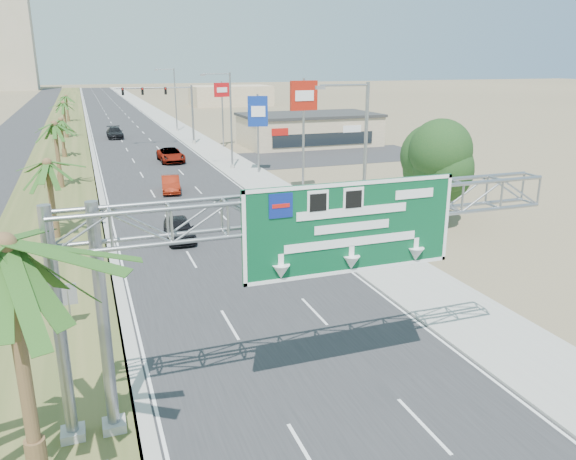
{
  "coord_description": "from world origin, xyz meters",
  "views": [
    {
      "loc": [
        -7.23,
        -5.83,
        11.07
      ],
      "look_at": [
        0.57,
        15.58,
        4.2
      ],
      "focal_mm": 35.0,
      "sensor_mm": 36.0,
      "label": 1
    }
  ],
  "objects_px": {
    "pole_sign_red_near": "(304,103)",
    "sign_gantry": "(301,227)",
    "store_building": "(309,130)",
    "car_mid_lane": "(171,184)",
    "palm_near": "(4,247)",
    "car_far": "(115,133)",
    "signal_mast": "(177,109)",
    "car_left_lane": "(179,229)",
    "car_right_lane": "(171,155)",
    "pole_sign_red_far": "(222,95)",
    "pole_sign_blue": "(258,115)"
  },
  "relations": [
    {
      "from": "palm_near",
      "to": "pole_sign_red_near",
      "type": "xyz_separation_m",
      "value": [
        19.42,
        30.28,
        0.81
      ]
    },
    {
      "from": "car_mid_lane",
      "to": "pole_sign_red_near",
      "type": "relative_size",
      "value": 0.44
    },
    {
      "from": "palm_near",
      "to": "car_mid_lane",
      "type": "xyz_separation_m",
      "value": [
        8.81,
        35.11,
        -6.22
      ]
    },
    {
      "from": "pole_sign_blue",
      "to": "signal_mast",
      "type": "bearing_deg",
      "value": 100.57
    },
    {
      "from": "pole_sign_red_near",
      "to": "pole_sign_blue",
      "type": "relative_size",
      "value": 1.22
    },
    {
      "from": "car_far",
      "to": "store_building",
      "type": "bearing_deg",
      "value": -34.25
    },
    {
      "from": "pole_sign_red_near",
      "to": "sign_gantry",
      "type": "bearing_deg",
      "value": -111.7
    },
    {
      "from": "store_building",
      "to": "pole_sign_blue",
      "type": "distance_m",
      "value": 21.55
    },
    {
      "from": "car_mid_lane",
      "to": "car_right_lane",
      "type": "distance_m",
      "value": 15.78
    },
    {
      "from": "palm_near",
      "to": "store_building",
      "type": "xyz_separation_m",
      "value": [
        31.2,
        58.0,
        -4.93
      ]
    },
    {
      "from": "car_mid_lane",
      "to": "pole_sign_blue",
      "type": "height_order",
      "value": "pole_sign_blue"
    },
    {
      "from": "palm_near",
      "to": "pole_sign_red_near",
      "type": "bearing_deg",
      "value": 57.33
    },
    {
      "from": "sign_gantry",
      "to": "car_far",
      "type": "distance_m",
      "value": 72.78
    },
    {
      "from": "pole_sign_blue",
      "to": "car_mid_lane",
      "type": "bearing_deg",
      "value": -149.58
    },
    {
      "from": "pole_sign_red_near",
      "to": "pole_sign_red_far",
      "type": "bearing_deg",
      "value": 89.65
    },
    {
      "from": "palm_near",
      "to": "pole_sign_red_near",
      "type": "distance_m",
      "value": 35.98
    },
    {
      "from": "palm_near",
      "to": "car_right_lane",
      "type": "relative_size",
      "value": 1.47
    },
    {
      "from": "signal_mast",
      "to": "car_mid_lane",
      "type": "bearing_deg",
      "value": -100.91
    },
    {
      "from": "car_left_lane",
      "to": "pole_sign_red_far",
      "type": "bearing_deg",
      "value": 73.95
    },
    {
      "from": "palm_near",
      "to": "car_left_lane",
      "type": "height_order",
      "value": "palm_near"
    },
    {
      "from": "car_far",
      "to": "car_mid_lane",
      "type": "bearing_deg",
      "value": -87.17
    },
    {
      "from": "car_mid_lane",
      "to": "pole_sign_red_far",
      "type": "bearing_deg",
      "value": 72.83
    },
    {
      "from": "car_left_lane",
      "to": "pole_sign_red_near",
      "type": "bearing_deg",
      "value": 38.86
    },
    {
      "from": "pole_sign_blue",
      "to": "car_left_lane",
      "type": "bearing_deg",
      "value": -119.98
    },
    {
      "from": "car_mid_lane",
      "to": "car_right_lane",
      "type": "height_order",
      "value": "car_right_lane"
    },
    {
      "from": "pole_sign_red_far",
      "to": "signal_mast",
      "type": "bearing_deg",
      "value": 141.74
    },
    {
      "from": "palm_near",
      "to": "store_building",
      "type": "distance_m",
      "value": 66.04
    },
    {
      "from": "sign_gantry",
      "to": "car_right_lane",
      "type": "bearing_deg",
      "value": 86.41
    },
    {
      "from": "store_building",
      "to": "pole_sign_red_near",
      "type": "relative_size",
      "value": 1.84
    },
    {
      "from": "car_right_lane",
      "to": "car_mid_lane",
      "type": "bearing_deg",
      "value": -99.54
    },
    {
      "from": "pole_sign_red_near",
      "to": "pole_sign_blue",
      "type": "xyz_separation_m",
      "value": [
        -0.74,
        10.62,
        -1.8
      ]
    },
    {
      "from": "sign_gantry",
      "to": "signal_mast",
      "type": "bearing_deg",
      "value": 84.26
    },
    {
      "from": "signal_mast",
      "to": "pole_sign_blue",
      "type": "height_order",
      "value": "signal_mast"
    },
    {
      "from": "signal_mast",
      "to": "car_right_lane",
      "type": "distance_m",
      "value": 14.24
    },
    {
      "from": "pole_sign_red_near",
      "to": "pole_sign_red_far",
      "type": "xyz_separation_m",
      "value": [
        0.18,
        29.57,
        -0.94
      ]
    },
    {
      "from": "car_left_lane",
      "to": "car_mid_lane",
      "type": "xyz_separation_m",
      "value": [
        1.61,
        14.1,
        -0.03
      ]
    },
    {
      "from": "signal_mast",
      "to": "car_left_lane",
      "type": "height_order",
      "value": "signal_mast"
    },
    {
      "from": "car_left_lane",
      "to": "car_mid_lane",
      "type": "bearing_deg",
      "value": 85.16
    },
    {
      "from": "car_mid_lane",
      "to": "store_building",
      "type": "bearing_deg",
      "value": 52.04
    },
    {
      "from": "sign_gantry",
      "to": "car_far",
      "type": "height_order",
      "value": "sign_gantry"
    },
    {
      "from": "pole_sign_red_far",
      "to": "palm_near",
      "type": "bearing_deg",
      "value": -108.14
    },
    {
      "from": "pole_sign_blue",
      "to": "pole_sign_red_far",
      "type": "bearing_deg",
      "value": 87.21
    },
    {
      "from": "sign_gantry",
      "to": "pole_sign_red_near",
      "type": "xyz_separation_m",
      "value": [
        11.28,
        28.36,
        1.68
      ]
    },
    {
      "from": "car_far",
      "to": "palm_near",
      "type": "bearing_deg",
      "value": -95.5
    },
    {
      "from": "sign_gantry",
      "to": "store_building",
      "type": "bearing_deg",
      "value": 67.64
    },
    {
      "from": "store_building",
      "to": "pole_sign_red_near",
      "type": "height_order",
      "value": "pole_sign_red_near"
    },
    {
      "from": "pole_sign_red_far",
      "to": "car_left_lane",
      "type": "bearing_deg",
      "value": -107.71
    },
    {
      "from": "car_far",
      "to": "sign_gantry",
      "type": "bearing_deg",
      "value": -89.22
    },
    {
      "from": "store_building",
      "to": "car_right_lane",
      "type": "distance_m",
      "value": 21.32
    },
    {
      "from": "car_mid_lane",
      "to": "pole_sign_red_near",
      "type": "bearing_deg",
      "value": -18.05
    }
  ]
}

